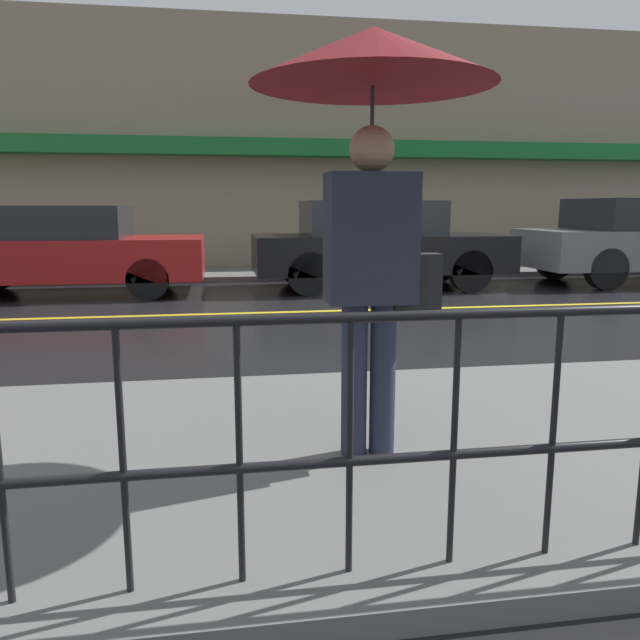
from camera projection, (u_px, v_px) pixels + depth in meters
ground_plane at (406, 309)px, 8.50m from camera, size 80.00×80.00×0.00m
sidewalk_far at (341, 272)px, 12.92m from camera, size 28.00×2.19×0.10m
lane_marking at (406, 309)px, 8.50m from camera, size 25.20×0.12×0.01m
building_storefront at (331, 148)px, 13.64m from camera, size 28.00×0.85×5.31m
pedestrian at (373, 111)px, 2.97m from camera, size 1.18×1.18×2.10m
car_red at (64, 250)px, 9.78m from camera, size 4.23×1.81×1.39m
car_black at (377, 244)px, 10.57m from camera, size 4.26×1.74×1.47m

